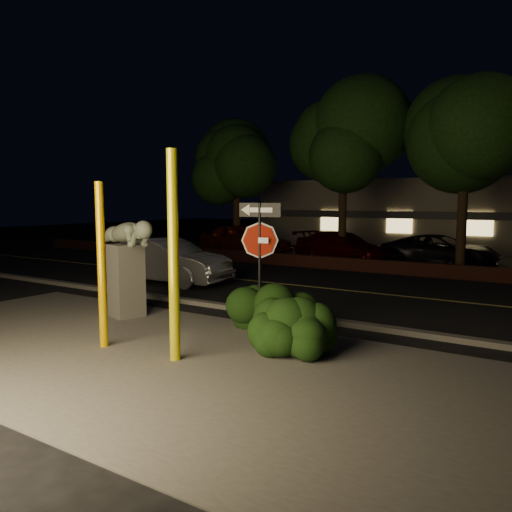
# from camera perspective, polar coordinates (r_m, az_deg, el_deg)

# --- Properties ---
(ground) EXTENTS (90.00, 90.00, 0.00)m
(ground) POSITION_cam_1_polar(r_m,az_deg,el_deg) (18.53, 13.01, -2.41)
(ground) COLOR black
(ground) RESTS_ON ground
(patio) EXTENTS (14.00, 6.00, 0.02)m
(patio) POSITION_cam_1_polar(r_m,az_deg,el_deg) (9.18, -11.30, -11.24)
(patio) COLOR #4C4944
(patio) RESTS_ON ground
(road) EXTENTS (80.00, 8.00, 0.01)m
(road) POSITION_cam_1_polar(r_m,az_deg,el_deg) (15.77, 9.33, -3.83)
(road) COLOR black
(road) RESTS_ON ground
(lane_marking) EXTENTS (80.00, 0.12, 0.00)m
(lane_marking) POSITION_cam_1_polar(r_m,az_deg,el_deg) (15.77, 9.33, -3.78)
(lane_marking) COLOR #B0A146
(lane_marking) RESTS_ON road
(curb) EXTENTS (80.00, 0.25, 0.12)m
(curb) POSITION_cam_1_polar(r_m,az_deg,el_deg) (12.17, 1.61, -6.50)
(curb) COLOR #4C4944
(curb) RESTS_ON ground
(brick_wall) EXTENTS (40.00, 0.35, 0.50)m
(brick_wall) POSITION_cam_1_polar(r_m,az_deg,el_deg) (19.71, 14.30, -1.19)
(brick_wall) COLOR #482017
(brick_wall) RESTS_ON ground
(parking_lot) EXTENTS (40.00, 12.00, 0.01)m
(parking_lot) POSITION_cam_1_polar(r_m,az_deg,el_deg) (25.18, 18.38, -0.28)
(parking_lot) COLOR black
(parking_lot) RESTS_ON ground
(building) EXTENTS (22.00, 10.20, 4.00)m
(building) POSITION_cam_1_polar(r_m,az_deg,el_deg) (32.84, 21.97, 4.54)
(building) COLOR slate
(building) RESTS_ON ground
(tree_far_a) EXTENTS (4.60, 4.60, 7.43)m
(tree_far_a) POSITION_cam_1_polar(r_m,az_deg,el_deg) (24.83, -2.25, 12.28)
(tree_far_a) COLOR black
(tree_far_a) RESTS_ON ground
(tree_far_b) EXTENTS (5.20, 5.20, 8.41)m
(tree_far_b) POSITION_cam_1_polar(r_m,az_deg,el_deg) (22.45, 10.04, 14.66)
(tree_far_b) COLOR black
(tree_far_b) RESTS_ON ground
(tree_far_c) EXTENTS (4.80, 4.80, 7.84)m
(tree_far_c) POSITION_cam_1_polar(r_m,az_deg,el_deg) (20.60, 22.90, 13.93)
(tree_far_c) COLOR black
(tree_far_c) RESTS_ON ground
(yellow_pole_left) EXTENTS (0.16, 0.16, 3.11)m
(yellow_pole_left) POSITION_cam_1_polar(r_m,az_deg,el_deg) (9.71, -17.24, -1.08)
(yellow_pole_left) COLOR #E4A900
(yellow_pole_left) RESTS_ON ground
(yellow_pole_right) EXTENTS (0.18, 0.18, 3.63)m
(yellow_pole_right) POSITION_cam_1_polar(r_m,az_deg,el_deg) (8.57, -9.41, -0.11)
(yellow_pole_right) COLOR #D6C90E
(yellow_pole_right) RESTS_ON ground
(signpost) EXTENTS (0.91, 0.19, 2.72)m
(signpost) POSITION_cam_1_polar(r_m,az_deg,el_deg) (10.41, 0.42, 1.77)
(signpost) COLOR black
(signpost) RESTS_ON ground
(sculpture) EXTENTS (2.16, 1.16, 2.33)m
(sculpture) POSITION_cam_1_polar(r_m,az_deg,el_deg) (12.15, -14.61, -0.14)
(sculpture) COLOR #4C4944
(sculpture) RESTS_ON ground
(hedge_center) EXTENTS (2.20, 1.65, 1.04)m
(hedge_center) POSITION_cam_1_polar(r_m,az_deg,el_deg) (10.80, 1.81, -5.66)
(hedge_center) COLOR black
(hedge_center) RESTS_ON ground
(hedge_right) EXTENTS (1.74, 1.29, 1.02)m
(hedge_right) POSITION_cam_1_polar(r_m,az_deg,el_deg) (9.00, 3.81, -8.19)
(hedge_right) COLOR black
(hedge_right) RESTS_ON ground
(hedge_far_right) EXTENTS (1.58, 1.04, 1.06)m
(hedge_far_right) POSITION_cam_1_polar(r_m,az_deg,el_deg) (8.94, 5.60, -8.15)
(hedge_far_right) COLOR black
(hedge_far_right) RESTS_ON ground
(silver_sedan) EXTENTS (4.66, 1.87, 1.51)m
(silver_sedan) POSITION_cam_1_polar(r_m,az_deg,el_deg) (17.05, -10.24, -0.54)
(silver_sedan) COLOR silver
(silver_sedan) RESTS_ON ground
(parked_car_red) EXTENTS (5.17, 2.62, 1.69)m
(parked_car_red) POSITION_cam_1_polar(r_m,az_deg,el_deg) (24.70, -1.28, 1.87)
(parked_car_red) COLOR #6A1905
(parked_car_red) RESTS_ON ground
(parked_car_darkred) EXTENTS (5.06, 3.06, 1.37)m
(parked_car_darkred) POSITION_cam_1_polar(r_m,az_deg,el_deg) (22.78, 9.85, 1.00)
(parked_car_darkred) COLOR #410507
(parked_car_darkred) RESTS_ON ground
(parked_car_dark) EXTENTS (5.00, 2.66, 1.34)m
(parked_car_dark) POSITION_cam_1_polar(r_m,az_deg,el_deg) (22.40, 20.32, 0.57)
(parked_car_dark) COLOR black
(parked_car_dark) RESTS_ON ground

